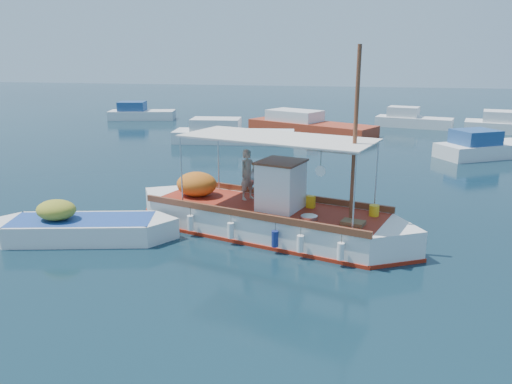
# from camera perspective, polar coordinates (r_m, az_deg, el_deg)

# --- Properties ---
(ground) EXTENTS (160.00, 160.00, 0.00)m
(ground) POSITION_cam_1_polar(r_m,az_deg,el_deg) (15.86, 1.63, -5.56)
(ground) COLOR black
(ground) RESTS_ON ground
(fishing_caique) EXTENTS (9.72, 4.65, 6.16)m
(fishing_caique) POSITION_cam_1_polar(r_m,az_deg,el_deg) (16.34, 1.01, -2.89)
(fishing_caique) COLOR white
(fishing_caique) RESTS_ON ground
(dinghy) EXTENTS (5.93, 2.74, 1.49)m
(dinghy) POSITION_cam_1_polar(r_m,az_deg,el_deg) (16.80, -19.39, -4.11)
(dinghy) COLOR white
(dinghy) RESTS_ON ground
(bg_boat_nw) EXTENTS (8.20, 3.38, 1.80)m
(bg_boat_nw) POSITION_cam_1_polar(r_m,az_deg,el_deg) (33.45, -2.98, 6.50)
(bg_boat_nw) COLOR silver
(bg_boat_nw) RESTS_ON ground
(bg_boat_n) EXTENTS (10.03, 6.82, 1.80)m
(bg_boat_n) POSITION_cam_1_polar(r_m,az_deg,el_deg) (37.96, 5.88, 7.51)
(bg_boat_n) COLOR #A6331B
(bg_boat_n) RESTS_ON ground
(bg_boat_ne) EXTENTS (5.99, 4.81, 1.80)m
(bg_boat_ne) POSITION_cam_1_polar(r_m,az_deg,el_deg) (31.40, 24.57, 4.53)
(bg_boat_ne) COLOR silver
(bg_boat_ne) RESTS_ON ground
(bg_boat_far_w) EXTENTS (6.14, 3.58, 1.80)m
(bg_boat_far_w) POSITION_cam_1_polar(r_m,az_deg,el_deg) (46.77, -13.09, 8.68)
(bg_boat_far_w) COLOR silver
(bg_boat_far_w) RESTS_ON ground
(bg_boat_far_n) EXTENTS (6.19, 3.33, 1.80)m
(bg_boat_far_n) POSITION_cam_1_polar(r_m,az_deg,el_deg) (42.62, 17.35, 7.76)
(bg_boat_far_n) COLOR silver
(bg_boat_far_n) RESTS_ON ground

